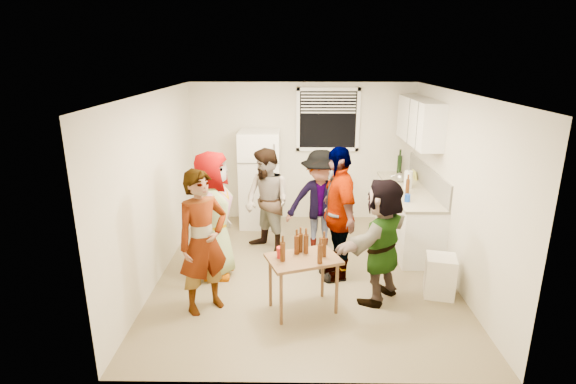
{
  "coord_description": "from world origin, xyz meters",
  "views": [
    {
      "loc": [
        -0.16,
        -5.77,
        2.97
      ],
      "look_at": [
        -0.23,
        0.13,
        1.15
      ],
      "focal_mm": 28.0,
      "sensor_mm": 36.0,
      "label": 1
    }
  ],
  "objects_px": {
    "blue_cup": "(407,202)",
    "guest_back_left": "(268,251)",
    "serving_table": "(303,309)",
    "wine_bottle": "(399,173)",
    "beer_bottle_counter": "(407,194)",
    "refrigerator": "(260,179)",
    "kettle": "(400,182)",
    "guest_black": "(336,275)",
    "trash_bin": "(440,277)",
    "guest_grey": "(216,274)",
    "guest_stripe": "(207,308)",
    "red_cup": "(281,257)",
    "guest_back_right": "(319,251)",
    "guest_orange": "(378,298)",
    "beer_bottle_table": "(306,253)"
  },
  "relations": [
    {
      "from": "kettle",
      "to": "guest_back_right",
      "type": "distance_m",
      "value": 1.87
    },
    {
      "from": "serving_table",
      "to": "guest_back_right",
      "type": "distance_m",
      "value": 1.71
    },
    {
      "from": "kettle",
      "to": "beer_bottle_counter",
      "type": "bearing_deg",
      "value": -73.83
    },
    {
      "from": "guest_grey",
      "to": "serving_table",
      "type": "bearing_deg",
      "value": -122.44
    },
    {
      "from": "beer_bottle_table",
      "to": "guest_grey",
      "type": "relative_size",
      "value": 0.13
    },
    {
      "from": "beer_bottle_counter",
      "to": "blue_cup",
      "type": "relative_size",
      "value": 2.01
    },
    {
      "from": "beer_bottle_table",
      "to": "guest_black",
      "type": "relative_size",
      "value": 0.13
    },
    {
      "from": "guest_back_left",
      "to": "guest_black",
      "type": "height_order",
      "value": "guest_back_left"
    },
    {
      "from": "trash_bin",
      "to": "guest_black",
      "type": "xyz_separation_m",
      "value": [
        -1.27,
        0.51,
        -0.25
      ]
    },
    {
      "from": "beer_bottle_counter",
      "to": "guest_stripe",
      "type": "height_order",
      "value": "beer_bottle_counter"
    },
    {
      "from": "wine_bottle",
      "to": "guest_grey",
      "type": "bearing_deg",
      "value": -143.69
    },
    {
      "from": "trash_bin",
      "to": "guest_grey",
      "type": "distance_m",
      "value": 3.01
    },
    {
      "from": "refrigerator",
      "to": "wine_bottle",
      "type": "height_order",
      "value": "refrigerator"
    },
    {
      "from": "red_cup",
      "to": "guest_back_right",
      "type": "bearing_deg",
      "value": 71.63
    },
    {
      "from": "serving_table",
      "to": "guest_grey",
      "type": "xyz_separation_m",
      "value": [
        -1.2,
        0.89,
        0.0
      ]
    },
    {
      "from": "beer_bottle_table",
      "to": "guest_grey",
      "type": "bearing_deg",
      "value": 148.13
    },
    {
      "from": "wine_bottle",
      "to": "blue_cup",
      "type": "bearing_deg",
      "value": -98.49
    },
    {
      "from": "guest_orange",
      "to": "red_cup",
      "type": "bearing_deg",
      "value": -38.84
    },
    {
      "from": "guest_back_left",
      "to": "guest_black",
      "type": "bearing_deg",
      "value": 6.29
    },
    {
      "from": "beer_bottle_counter",
      "to": "guest_back_right",
      "type": "xyz_separation_m",
      "value": [
        -1.35,
        -0.17,
        -0.9
      ]
    },
    {
      "from": "guest_black",
      "to": "red_cup",
      "type": "bearing_deg",
      "value": -52.19
    },
    {
      "from": "trash_bin",
      "to": "red_cup",
      "type": "height_order",
      "value": "red_cup"
    },
    {
      "from": "blue_cup",
      "to": "beer_bottle_counter",
      "type": "bearing_deg",
      "value": 76.62
    },
    {
      "from": "serving_table",
      "to": "guest_orange",
      "type": "bearing_deg",
      "value": 15.97
    },
    {
      "from": "refrigerator",
      "to": "kettle",
      "type": "distance_m",
      "value": 2.42
    },
    {
      "from": "refrigerator",
      "to": "wine_bottle",
      "type": "relative_size",
      "value": 5.23
    },
    {
      "from": "beer_bottle_counter",
      "to": "serving_table",
      "type": "relative_size",
      "value": 0.28
    },
    {
      "from": "wine_bottle",
      "to": "beer_bottle_counter",
      "type": "xyz_separation_m",
      "value": [
        -0.15,
        -1.24,
        0.0
      ]
    },
    {
      "from": "kettle",
      "to": "beer_bottle_counter",
      "type": "xyz_separation_m",
      "value": [
        -0.05,
        -0.68,
        0.0
      ]
    },
    {
      "from": "beer_bottle_table",
      "to": "guest_black",
      "type": "bearing_deg",
      "value": 59.37
    },
    {
      "from": "trash_bin",
      "to": "guest_orange",
      "type": "xyz_separation_m",
      "value": [
        -0.79,
        -0.1,
        -0.25
      ]
    },
    {
      "from": "red_cup",
      "to": "guest_back_right",
      "type": "xyz_separation_m",
      "value": [
        0.56,
        1.68,
        -0.69
      ]
    },
    {
      "from": "serving_table",
      "to": "guest_orange",
      "type": "relative_size",
      "value": 0.52
    },
    {
      "from": "guest_stripe",
      "to": "guest_black",
      "type": "bearing_deg",
      "value": -11.87
    },
    {
      "from": "serving_table",
      "to": "guest_black",
      "type": "bearing_deg",
      "value": 61.45
    },
    {
      "from": "serving_table",
      "to": "guest_grey",
      "type": "distance_m",
      "value": 1.5
    },
    {
      "from": "guest_black",
      "to": "guest_orange",
      "type": "height_order",
      "value": "guest_orange"
    },
    {
      "from": "beer_bottle_counter",
      "to": "serving_table",
      "type": "distance_m",
      "value": 2.63
    },
    {
      "from": "blue_cup",
      "to": "guest_back_left",
      "type": "xyz_separation_m",
      "value": [
        -2.06,
        0.22,
        -0.9
      ]
    },
    {
      "from": "refrigerator",
      "to": "kettle",
      "type": "bearing_deg",
      "value": -7.74
    },
    {
      "from": "serving_table",
      "to": "wine_bottle",
      "type": "bearing_deg",
      "value": 59.95
    },
    {
      "from": "blue_cup",
      "to": "trash_bin",
      "type": "xyz_separation_m",
      "value": [
        0.2,
        -1.09,
        -0.65
      ]
    },
    {
      "from": "guest_grey",
      "to": "guest_back_right",
      "type": "bearing_deg",
      "value": -58.05
    },
    {
      "from": "kettle",
      "to": "guest_back_right",
      "type": "relative_size",
      "value": 0.14
    },
    {
      "from": "refrigerator",
      "to": "serving_table",
      "type": "xyz_separation_m",
      "value": [
        0.71,
        -2.86,
        -0.85
      ]
    },
    {
      "from": "refrigerator",
      "to": "blue_cup",
      "type": "xyz_separation_m",
      "value": [
        2.26,
        -1.4,
        0.05
      ]
    },
    {
      "from": "kettle",
      "to": "red_cup",
      "type": "bearing_deg",
      "value": -107.3
    },
    {
      "from": "beer_bottle_counter",
      "to": "guest_black",
      "type": "height_order",
      "value": "beer_bottle_counter"
    },
    {
      "from": "trash_bin",
      "to": "guest_orange",
      "type": "relative_size",
      "value": 0.34
    },
    {
      "from": "kettle",
      "to": "guest_back_right",
      "type": "bearing_deg",
      "value": -128.27
    }
  ]
}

